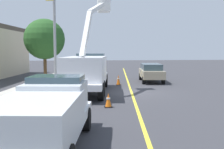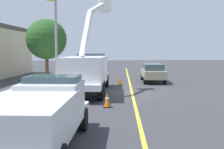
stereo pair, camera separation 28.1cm
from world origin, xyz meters
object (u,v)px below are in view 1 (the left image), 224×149
(service_pickup_truck, at_px, (46,113))
(traffic_signal_mast, at_px, (50,10))
(passing_minivan, at_px, (151,71))
(traffic_cone_mid_rear, at_px, (118,80))
(utility_bucket_truck, at_px, (88,69))
(traffic_cone_mid_front, at_px, (108,100))

(service_pickup_truck, distance_m, traffic_signal_mast, 13.64)
(passing_minivan, height_order, traffic_signal_mast, traffic_signal_mast)
(passing_minivan, xyz_separation_m, traffic_signal_mast, (-3.22, 8.81, 4.96))
(service_pickup_truck, xyz_separation_m, traffic_cone_mid_rear, (14.14, -4.20, -0.69))
(utility_bucket_truck, xyz_separation_m, service_pickup_truck, (-10.46, 1.50, -0.50))
(passing_minivan, bearing_deg, traffic_signal_mast, 110.08)
(passing_minivan, height_order, traffic_cone_mid_front, passing_minivan)
(passing_minivan, distance_m, traffic_cone_mid_front, 11.62)
(traffic_cone_mid_rear, bearing_deg, traffic_cone_mid_front, 168.36)
(service_pickup_truck, xyz_separation_m, traffic_signal_mast, (12.71, 1.27, 4.81))
(service_pickup_truck, height_order, passing_minivan, service_pickup_truck)
(passing_minivan, bearing_deg, service_pickup_truck, 154.64)
(passing_minivan, xyz_separation_m, traffic_cone_mid_front, (-10.41, 5.13, -0.61))
(passing_minivan, height_order, traffic_cone_mid_rear, passing_minivan)
(passing_minivan, bearing_deg, traffic_cone_mid_rear, 118.10)
(utility_bucket_truck, bearing_deg, traffic_cone_mid_rear, -36.26)
(traffic_cone_mid_front, xyz_separation_m, traffic_cone_mid_rear, (8.62, -1.78, 0.07))
(traffic_cone_mid_rear, height_order, traffic_signal_mast, traffic_signal_mast)
(utility_bucket_truck, distance_m, traffic_cone_mid_rear, 4.71)
(service_pickup_truck, bearing_deg, utility_bucket_truck, -8.17)
(traffic_signal_mast, bearing_deg, service_pickup_truck, -174.31)
(service_pickup_truck, bearing_deg, traffic_signal_mast, 5.69)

